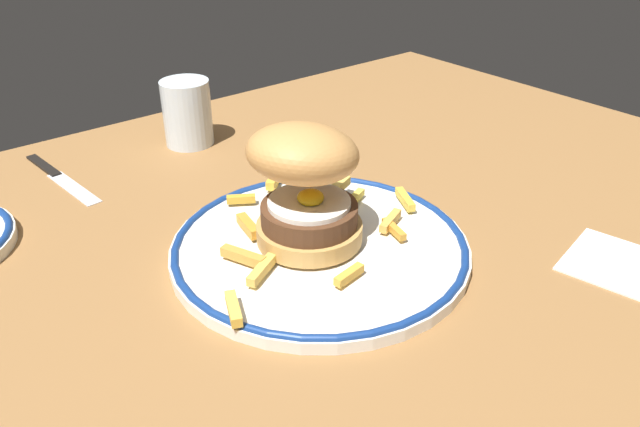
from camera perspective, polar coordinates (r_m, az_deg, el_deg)
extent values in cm
cube|color=brown|center=(64.13, -1.45, -4.74)|extent=(125.04, 89.72, 4.00)
cylinder|color=white|center=(61.95, 0.00, -3.21)|extent=(29.61, 29.61, 1.20)
torus|color=navy|center=(61.63, 0.00, -2.75)|extent=(29.21, 29.21, 0.80)
cylinder|color=tan|center=(61.32, -0.65, -1.50)|extent=(10.44, 10.44, 1.80)
cylinder|color=#4A2C1A|center=(60.34, -0.66, 0.07)|extent=(9.44, 9.44, 2.07)
cylinder|color=white|center=(59.71, -0.66, 1.14)|extent=(8.03, 8.03, 0.50)
ellipsoid|color=yellow|center=(59.18, -0.61, 1.60)|extent=(2.60, 2.60, 1.40)
ellipsoid|color=#C48A4A|center=(58.20, -1.55, 5.69)|extent=(14.51, 14.09, 7.18)
cube|color=gold|center=(67.19, -1.55, 1.01)|extent=(1.46, 3.65, 0.83)
cube|color=gold|center=(68.46, -7.26, 1.34)|extent=(3.07, 2.36, 0.81)
cube|color=gold|center=(64.19, 6.48, -0.66)|extent=(4.06, 2.37, 0.84)
cube|color=gold|center=(63.14, -6.60, -1.14)|extent=(1.77, 4.22, 1.00)
cube|color=gold|center=(62.93, 6.80, -1.42)|extent=(1.65, 3.84, 0.72)
cube|color=gold|center=(68.48, 7.82, 1.32)|extent=(2.69, 4.27, 0.84)
cube|color=gold|center=(68.14, 3.15, 1.39)|extent=(3.92, 2.24, 0.77)
cube|color=gold|center=(72.28, -4.16, 3.20)|extent=(3.97, 3.45, 1.00)
cube|color=#CB8A36|center=(58.74, -7.23, -3.79)|extent=(2.61, 4.68, 0.97)
cube|color=gold|center=(55.82, 2.68, -5.65)|extent=(3.52, 1.36, 0.81)
cube|color=gold|center=(56.59, -5.38, -5.17)|extent=(4.32, 2.92, 0.88)
cube|color=#E0B94F|center=(67.95, 1.55, 2.37)|extent=(4.82, 2.67, 0.98)
cube|color=#ECBA43|center=(52.32, -7.95, -8.64)|extent=(2.45, 4.05, 0.92)
cylinder|color=silver|center=(87.07, -12.09, 9.03)|extent=(6.57, 6.57, 8.89)
cylinder|color=silver|center=(87.52, -12.01, 8.25)|extent=(6.05, 6.05, 6.34)
cube|color=black|center=(87.29, -24.06, 4.12)|extent=(1.91, 8.08, 0.70)
cube|color=silver|center=(80.00, -21.71, 2.27)|extent=(2.78, 11.12, 0.24)
cube|color=white|center=(66.85, 27.08, -4.61)|extent=(11.94, 14.38, 0.40)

